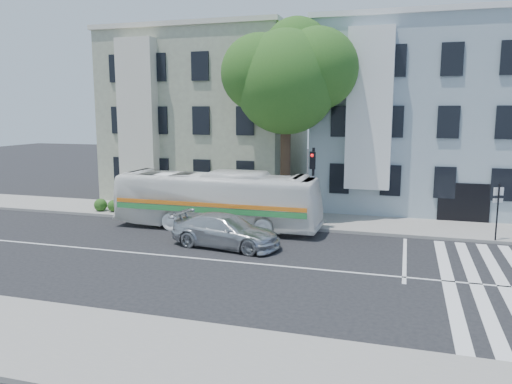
% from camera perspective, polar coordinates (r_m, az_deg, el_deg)
% --- Properties ---
extents(ground, '(120.00, 120.00, 0.00)m').
position_cam_1_polar(ground, '(20.16, -2.40, -7.99)').
color(ground, black).
rests_on(ground, ground).
extents(sidewalk_far, '(80.00, 4.00, 0.15)m').
position_cam_1_polar(sidewalk_far, '(27.58, 3.07, -3.12)').
color(sidewalk_far, gray).
rests_on(sidewalk_far, ground).
extents(sidewalk_near, '(80.00, 4.00, 0.15)m').
position_cam_1_polar(sidewalk_near, '(13.37, -14.26, -17.22)').
color(sidewalk_near, gray).
rests_on(sidewalk_near, ground).
extents(building_left, '(12.00, 10.00, 11.00)m').
position_cam_1_polar(building_left, '(35.77, -5.19, 8.45)').
color(building_left, gray).
rests_on(building_left, ground).
extents(building_right, '(12.00, 10.00, 11.00)m').
position_cam_1_polar(building_right, '(33.19, 18.08, 7.98)').
color(building_right, '#92A5AE').
rests_on(building_right, ground).
extents(street_tree, '(7.30, 5.90, 11.10)m').
position_cam_1_polar(street_tree, '(27.70, 3.71, 13.07)').
color(street_tree, '#2D2116').
rests_on(street_tree, ground).
extents(bus, '(2.55, 10.66, 2.96)m').
position_cam_1_polar(bus, '(25.51, -4.53, -0.92)').
color(bus, white).
rests_on(bus, ground).
extents(sedan, '(2.73, 5.22, 1.44)m').
position_cam_1_polar(sedan, '(22.19, -3.46, -4.45)').
color(sedan, silver).
rests_on(sedan, ground).
extents(hedge, '(8.53, 1.26, 0.70)m').
position_cam_1_polar(hedge, '(28.62, -10.27, -1.93)').
color(hedge, '#2B5A1D').
rests_on(hedge, sidewalk_far).
extents(traffic_signal, '(0.43, 0.53, 4.19)m').
position_cam_1_polar(traffic_signal, '(24.73, 6.50, 1.60)').
color(traffic_signal, black).
rests_on(traffic_signal, ground).
extents(far_sign_pole, '(0.45, 0.25, 2.61)m').
position_cam_1_polar(far_sign_pole, '(25.01, 25.91, -1.31)').
color(far_sign_pole, black).
rests_on(far_sign_pole, sidewalk_far).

